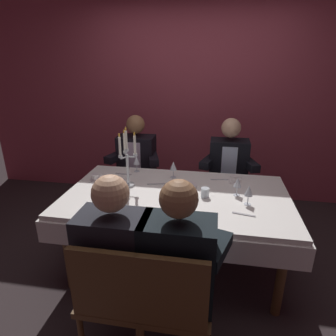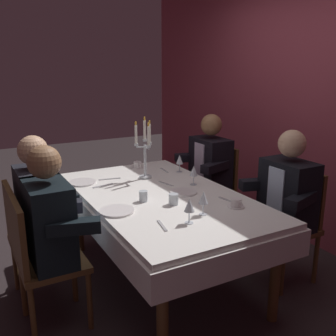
{
  "view_description": "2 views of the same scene",
  "coord_description": "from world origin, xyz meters",
  "views": [
    {
      "loc": [
        0.31,
        -2.22,
        1.81
      ],
      "look_at": [
        -0.08,
        0.05,
        0.95
      ],
      "focal_mm": 30.77,
      "sensor_mm": 36.0,
      "label": 1
    },
    {
      "loc": [
        2.53,
        -1.33,
        1.72
      ],
      "look_at": [
        0.04,
        0.04,
        0.95
      ],
      "focal_mm": 41.57,
      "sensor_mm": 36.0,
      "label": 2
    }
  ],
  "objects": [
    {
      "name": "ground_plane",
      "position": [
        0.0,
        0.0,
        0.0
      ],
      "size": [
        12.0,
        12.0,
        0.0
      ],
      "primitive_type": "plane",
      "color": "#302728"
    },
    {
      "name": "back_wall",
      "position": [
        0.0,
        1.66,
        1.35
      ],
      "size": [
        6.0,
        0.12,
        2.7
      ],
      "primitive_type": "cube",
      "color": "#9F3F4E",
      "rests_on": "ground_plane"
    },
    {
      "name": "dining_table",
      "position": [
        0.0,
        0.0,
        0.62
      ],
      "size": [
        1.94,
        1.14,
        0.74
      ],
      "color": "white",
      "rests_on": "ground_plane"
    },
    {
      "name": "candelabra",
      "position": [
        -0.46,
        0.08,
        0.98
      ],
      "size": [
        0.15,
        0.17,
        0.54
      ],
      "color": "silver",
      "rests_on": "dining_table"
    },
    {
      "name": "dinner_plate_0",
      "position": [
        -0.58,
        -0.45,
        0.75
      ],
      "size": [
        0.23,
        0.23,
        0.01
      ],
      "primitive_type": "cylinder",
      "color": "white",
      "rests_on": "dining_table"
    },
    {
      "name": "dinner_plate_1",
      "position": [
        0.06,
        0.17,
        0.75
      ],
      "size": [
        0.21,
        0.21,
        0.01
      ],
      "primitive_type": "cylinder",
      "color": "white",
      "rests_on": "dining_table"
    },
    {
      "name": "dinner_plate_2",
      "position": [
        0.18,
        -0.44,
        0.75
      ],
      "size": [
        0.24,
        0.24,
        0.01
      ],
      "primitive_type": "cylinder",
      "color": "white",
      "rests_on": "dining_table"
    },
    {
      "name": "wine_glass_0",
      "position": [
        -0.48,
        0.45,
        0.85
      ],
      "size": [
        0.07,
        0.07,
        0.16
      ],
      "color": "silver",
      "rests_on": "dining_table"
    },
    {
      "name": "wine_glass_1",
      "position": [
        -0.08,
        0.35,
        0.86
      ],
      "size": [
        0.07,
        0.07,
        0.16
      ],
      "color": "silver",
      "rests_on": "dining_table"
    },
    {
      "name": "wine_glass_2",
      "position": [
        0.51,
        0.05,
        0.85
      ],
      "size": [
        0.07,
        0.07,
        0.16
      ],
      "color": "silver",
      "rests_on": "dining_table"
    },
    {
      "name": "wine_glass_3",
      "position": [
        0.58,
        -0.1,
        0.85
      ],
      "size": [
        0.07,
        0.07,
        0.16
      ],
      "color": "silver",
      "rests_on": "dining_table"
    },
    {
      "name": "water_tumbler_0",
      "position": [
        0.08,
        -0.19,
        0.78
      ],
      "size": [
        0.06,
        0.06,
        0.08
      ],
      "primitive_type": "cylinder",
      "color": "silver",
      "rests_on": "dining_table"
    },
    {
      "name": "water_tumbler_1",
      "position": [
        0.24,
        -0.03,
        0.78
      ],
      "size": [
        0.07,
        0.07,
        0.08
      ],
      "primitive_type": "cylinder",
      "color": "silver",
      "rests_on": "dining_table"
    },
    {
      "name": "coffee_cup_0",
      "position": [
        -0.8,
        0.17,
        0.77
      ],
      "size": [
        0.13,
        0.12,
        0.06
      ],
      "color": "white",
      "rests_on": "dining_table"
    },
    {
      "name": "coffee_cup_1",
      "position": [
        0.5,
        0.34,
        0.77
      ],
      "size": [
        0.13,
        0.12,
        0.06
      ],
      "color": "white",
      "rests_on": "dining_table"
    },
    {
      "name": "knife_0",
      "position": [
        -0.42,
        -0.32,
        0.74
      ],
      "size": [
        0.06,
        0.19,
        0.01
      ],
      "primitive_type": "cube",
      "rotation": [
        0.0,
        0.0,
        1.79
      ],
      "color": "#B7B7BC",
      "rests_on": "dining_table"
    },
    {
      "name": "fork_1",
      "position": [
        0.36,
        0.36,
        0.74
      ],
      "size": [
        0.17,
        0.04,
        0.01
      ],
      "primitive_type": "cube",
      "rotation": [
        0.0,
        0.0,
        0.15
      ],
      "color": "#B7B7BC",
      "rests_on": "dining_table"
    },
    {
      "name": "fork_2",
      "position": [
        -0.59,
        0.35,
        0.74
      ],
      "size": [
        0.17,
        0.03,
        0.01
      ],
      "primitive_type": "cube",
      "rotation": [
        0.0,
        0.0,
        -0.09
      ],
      "color": "#B7B7BC",
      "rests_on": "dining_table"
    },
    {
      "name": "fork_3",
      "position": [
        0.54,
        -0.28,
        0.74
      ],
      "size": [
        0.17,
        0.05,
        0.01
      ],
      "primitive_type": "cube",
      "rotation": [
        0.0,
        0.0,
        -0.19
      ],
      "color": "#B7B7BC",
      "rests_on": "dining_table"
    },
    {
      "name": "knife_4",
      "position": [
        -0.57,
        -0.21,
        0.74
      ],
      "size": [
        0.05,
        0.19,
        0.01
      ],
      "primitive_type": "cube",
      "rotation": [
        0.0,
        0.0,
        1.37
      ],
      "color": "#B7B7BC",
      "rests_on": "dining_table"
    },
    {
      "name": "fork_5",
      "position": [
        -0.21,
        0.16,
        0.74
      ],
      "size": [
        0.17,
        0.06,
        0.01
      ],
      "primitive_type": "cube",
      "rotation": [
        0.0,
        0.0,
        0.25
      ],
      "color": "#B7B7BC",
      "rests_on": "dining_table"
    },
    {
      "name": "seated_diner_0",
      "position": [
        -0.6,
        0.89,
        0.74
      ],
      "size": [
        0.63,
        0.48,
        1.24
      ],
      "color": "brown",
      "rests_on": "ground_plane"
    },
    {
      "name": "seated_diner_1",
      "position": [
        -0.24,
        -0.89,
        0.74
      ],
      "size": [
        0.63,
        0.48,
        1.24
      ],
      "color": "brown",
      "rests_on": "ground_plane"
    },
    {
      "name": "seated_diner_2",
      "position": [
        0.13,
        -0.89,
        0.74
      ],
      "size": [
        0.63,
        0.48,
        1.24
      ],
      "color": "brown",
      "rests_on": "ground_plane"
    },
    {
      "name": "seated_diner_3",
      "position": [
        0.46,
        0.89,
        0.74
      ],
      "size": [
        0.63,
        0.48,
        1.24
      ],
      "color": "brown",
      "rests_on": "ground_plane"
    }
  ]
}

